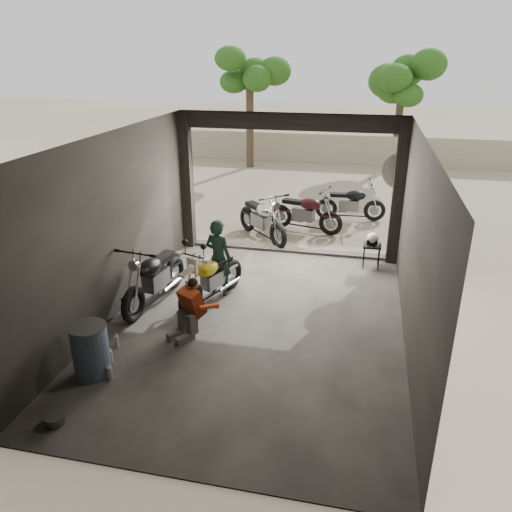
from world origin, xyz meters
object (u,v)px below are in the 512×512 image
at_px(outside_bike_b, 305,209).
at_px(helmet, 372,238).
at_px(outside_bike_c, 351,200).
at_px(mechanic, 187,311).
at_px(sign_post, 399,188).
at_px(main_bike, 212,274).
at_px(rider, 218,258).
at_px(left_bike, 154,273).
at_px(stool, 372,248).
at_px(oil_drum, 91,351).
at_px(outside_bike_a, 262,216).

distance_m(outside_bike_b, helmet, 2.64).
bearing_deg(outside_bike_c, mechanic, 156.62).
relative_size(helmet, sign_post, 0.12).
distance_m(main_bike, rider, 0.39).
height_order(left_bike, sign_post, sign_post).
bearing_deg(stool, main_bike, -141.74).
height_order(outside_bike_c, oil_drum, outside_bike_c).
bearing_deg(outside_bike_a, left_bike, -151.30).
distance_m(stool, sign_post, 1.42).
height_order(left_bike, stool, left_bike).
distance_m(rider, mechanic, 1.67).
distance_m(outside_bike_c, helmet, 3.27).
bearing_deg(stool, sign_post, 51.61).
bearing_deg(outside_bike_b, helmet, -124.89).
xyz_separation_m(main_bike, outside_bike_c, (2.32, 5.57, 0.01)).
bearing_deg(main_bike, oil_drum, -91.23).
bearing_deg(oil_drum, stool, 51.39).
height_order(oil_drum, sign_post, sign_post).
distance_m(main_bike, outside_bike_b, 4.53).
distance_m(oil_drum, sign_post, 7.17).
bearing_deg(main_bike, mechanic, -70.55).
relative_size(outside_bike_a, mechanic, 1.88).
bearing_deg(outside_bike_b, outside_bike_a, 145.97).
height_order(stool, oil_drum, oil_drum).
xyz_separation_m(outside_bike_b, rider, (-1.16, -4.03, 0.16)).
height_order(outside_bike_a, outside_bike_c, outside_bike_a).
height_order(rider, sign_post, sign_post).
height_order(outside_bike_a, stool, outside_bike_a).
bearing_deg(mechanic, oil_drum, -97.48).
relative_size(left_bike, sign_post, 0.75).
distance_m(left_bike, stool, 4.72).
height_order(outside_bike_c, sign_post, sign_post).
relative_size(left_bike, outside_bike_c, 1.09).
height_order(outside_bike_a, outside_bike_b, outside_bike_a).
bearing_deg(outside_bike_b, left_bike, 169.38).
bearing_deg(stool, oil_drum, -128.61).
bearing_deg(main_bike, left_bike, -143.39).
relative_size(outside_bike_b, stool, 3.35).
xyz_separation_m(main_bike, outside_bike_a, (0.23, 3.51, 0.06)).
bearing_deg(outside_bike_a, rider, -136.64).
bearing_deg(left_bike, outside_bike_b, 72.47).
bearing_deg(mechanic, outside_bike_c, 101.48).
height_order(stool, helmet, helmet).
height_order(outside_bike_b, stool, outside_bike_b).
bearing_deg(rider, stool, -127.48).
distance_m(outside_bike_a, mechanic, 4.84).
bearing_deg(rider, outside_bike_a, -75.28).
bearing_deg(outside_bike_a, oil_drum, -144.71).
bearing_deg(stool, mechanic, -128.95).
relative_size(left_bike, outside_bike_a, 0.99).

